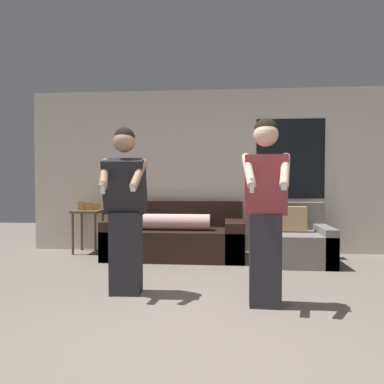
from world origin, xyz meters
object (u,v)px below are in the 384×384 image
Objects in this scene: couch at (175,237)px; person_right at (265,209)px; armchair at (294,242)px; person_left at (125,209)px; side_table at (88,217)px.

couch is 1.18× the size of person_right.
armchair is 2.73m from person_left.
side_table is 3.58m from person_right.
side_table is at bearing 172.04° from armchair.
couch is 2.47× the size of side_table.
couch is 1.21× the size of person_left.
couch reaches higher than side_table.
person_left is at bearing 170.37° from person_right.
person_right is (1.42, -0.24, 0.03)m from person_left.
side_table is at bearing 119.29° from person_left.
side_table is 2.49m from person_left.
person_left reaches higher than side_table.
armchair is 1.17× the size of side_table.
person_right is (1.15, -2.17, 0.62)m from couch.
person_left reaches higher than couch.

